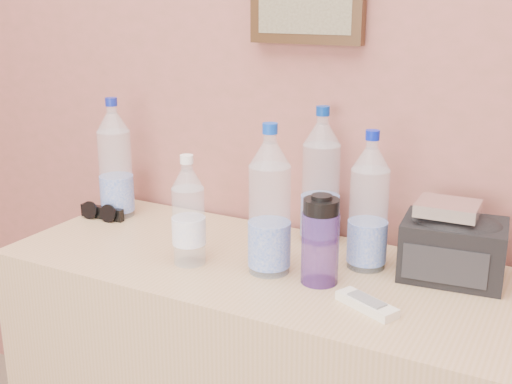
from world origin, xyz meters
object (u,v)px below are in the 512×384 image
pet_large_a (115,165)px  pet_large_b (321,183)px  nalgene_bottle (320,240)px  foil_packet (448,208)px  sunglasses (102,213)px  ac_remote (367,304)px  pet_large_c (369,208)px  pet_large_d (269,208)px  toiletry_bag (453,246)px  pet_small (188,217)px

pet_large_a → pet_large_b: (0.60, 0.09, 0.00)m
nalgene_bottle → foil_packet: (0.24, 0.15, 0.07)m
pet_large_a → sunglasses: size_ratio=2.45×
pet_large_b → ac_remote: pet_large_b is taller
pet_large_c → pet_large_d: bearing=-145.6°
ac_remote → toiletry_bag: size_ratio=0.63×
pet_large_d → toiletry_bag: pet_large_d is taller
foil_packet → pet_large_d: bearing=-157.0°
pet_large_d → ac_remote: pet_large_d is taller
nalgene_bottle → sunglasses: 0.73m
pet_large_a → toiletry_bag: pet_large_a is taller
pet_large_d → nalgene_bottle: pet_large_d is taller
pet_large_a → foil_packet: size_ratio=2.61×
nalgene_bottle → ac_remote: bearing=-28.5°
pet_large_a → sunglasses: (-0.02, -0.05, -0.13)m
toiletry_bag → pet_large_b: bearing=162.1°
pet_large_a → pet_small: size_ratio=1.30×
foil_packet → pet_large_c: bearing=-172.2°
pet_large_a → ac_remote: size_ratio=2.46×
pet_large_a → nalgene_bottle: (0.70, -0.15, -0.05)m
toiletry_bag → pet_small: bearing=-166.0°
pet_large_c → ac_remote: pet_large_c is taller
pet_large_a → sunglasses: 0.14m
pet_small → nalgene_bottle: (0.32, 0.04, -0.02)m
pet_large_d → foil_packet: pet_large_d is taller
nalgene_bottle → ac_remote: 0.18m
ac_remote → pet_large_a: bearing=-170.1°
pet_large_b → sunglasses: size_ratio=2.52×
toiletry_bag → foil_packet: foil_packet is taller
pet_large_d → toiletry_bag: (0.38, 0.17, -0.08)m
pet_large_d → sunglasses: size_ratio=2.48×
pet_large_b → pet_small: (-0.22, -0.28, -0.04)m
pet_large_b → nalgene_bottle: (0.10, -0.24, -0.06)m
pet_large_d → toiletry_bag: bearing=23.5°
pet_large_a → ac_remote: 0.88m
pet_large_d → toiletry_bag: 0.42m
ac_remote → pet_small: bearing=-158.7°
pet_large_a → toiletry_bag: (0.95, 0.01, -0.08)m
pet_large_a → nalgene_bottle: pet_large_a is taller
ac_remote → toiletry_bag: bearing=88.7°
nalgene_bottle → sunglasses: size_ratio=1.45×
pet_large_c → sunglasses: size_ratio=2.33×
ac_remote → nalgene_bottle: bearing=176.4°
pet_large_d → ac_remote: 0.31m
pet_small → ac_remote: bearing=-3.7°
sunglasses → pet_large_b: bearing=9.8°
ac_remote → pet_large_d: bearing=-170.9°
sunglasses → pet_large_c: bearing=-0.6°
pet_large_b → ac_remote: (0.24, -0.31, -0.15)m
pet_large_a → pet_large_d: bearing=-14.7°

